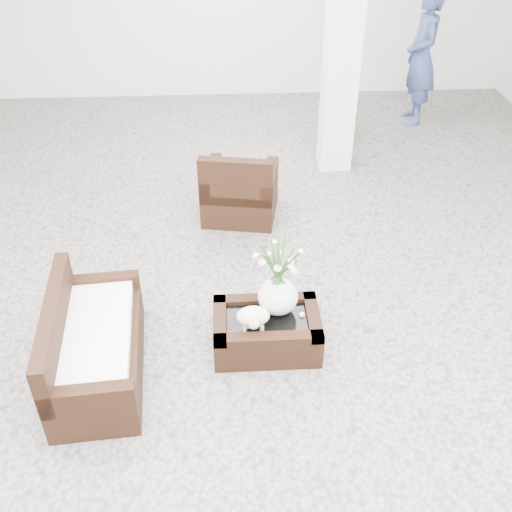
{
  "coord_description": "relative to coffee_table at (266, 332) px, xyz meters",
  "views": [
    {
      "loc": [
        -0.24,
        -4.29,
        3.65
      ],
      "look_at": [
        0.0,
        -0.1,
        0.62
      ],
      "focal_mm": 41.48,
      "sensor_mm": 36.0,
      "label": 1
    }
  ],
  "objects": [
    {
      "name": "ground",
      "position": [
        -0.06,
        0.58,
        -0.16
      ],
      "size": [
        11.0,
        11.0,
        0.0
      ],
      "primitive_type": "plane",
      "color": "gray",
      "rests_on": "ground"
    },
    {
      "name": "column",
      "position": [
        1.14,
        3.38,
        1.59
      ],
      "size": [
        0.4,
        0.4,
        3.5
      ],
      "primitive_type": "cube",
      "color": "white",
      "rests_on": "ground"
    },
    {
      "name": "coffee_table",
      "position": [
        0.0,
        0.0,
        0.0
      ],
      "size": [
        0.9,
        0.6,
        0.31
      ],
      "primitive_type": "cube",
      "color": "black",
      "rests_on": "ground"
    },
    {
      "name": "sheep_figurine",
      "position": [
        -0.12,
        -0.1,
        0.26
      ],
      "size": [
        0.28,
        0.23,
        0.21
      ],
      "primitive_type": "ellipsoid",
      "color": "white",
      "rests_on": "coffee_table"
    },
    {
      "name": "planter_narcissus",
      "position": [
        0.1,
        0.1,
        0.56
      ],
      "size": [
        0.44,
        0.44,
        0.8
      ],
      "primitive_type": null,
      "color": "white",
      "rests_on": "coffee_table"
    },
    {
      "name": "tealight",
      "position": [
        0.3,
        0.02,
        0.17
      ],
      "size": [
        0.04,
        0.04,
        0.03
      ],
      "primitive_type": "cylinder",
      "color": "white",
      "rests_on": "coffee_table"
    },
    {
      "name": "armchair",
      "position": [
        -0.14,
        2.2,
        0.27
      ],
      "size": [
        0.92,
        0.9,
        0.85
      ],
      "primitive_type": "cube",
      "rotation": [
        0.0,
        0.0,
        2.96
      ],
      "color": "black",
      "rests_on": "ground"
    },
    {
      "name": "loveseat",
      "position": [
        -1.38,
        -0.22,
        0.22
      ],
      "size": [
        0.78,
        1.45,
        0.75
      ],
      "primitive_type": "cube",
      "rotation": [
        0.0,
        0.0,
        1.65
      ],
      "color": "black",
      "rests_on": "ground"
    },
    {
      "name": "topiary",
      "position": [
        1.29,
        4.25,
        0.67
      ],
      "size": [
        0.44,
        0.44,
        1.65
      ],
      "primitive_type": null,
      "color": "#194E1B",
      "rests_on": "ground"
    },
    {
      "name": "shopper",
      "position": [
        2.59,
        4.79,
        0.82
      ],
      "size": [
        0.47,
        0.71,
        1.95
      ],
      "primitive_type": "imported",
      "rotation": [
        0.0,
        0.0,
        -1.58
      ],
      "color": "navy",
      "rests_on": "ground"
    }
  ]
}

